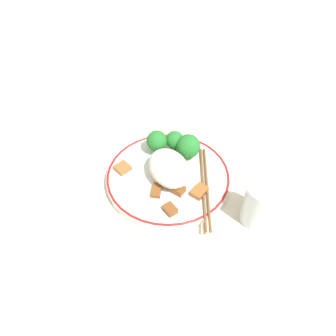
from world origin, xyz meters
TOP-DOWN VIEW (x-y plane):
  - ground_plane at (0.00, 0.00)m, footprint 3.00×3.00m
  - plate at (0.00, 0.00)m, footprint 0.26×0.26m
  - rice_mound at (-0.01, 0.00)m, footprint 0.11×0.08m
  - broccoli_back_left at (0.03, -0.06)m, footprint 0.05×0.05m
  - broccoli_back_center at (0.06, -0.04)m, footprint 0.04×0.04m
  - broccoli_back_right at (0.08, -0.01)m, footprint 0.05×0.05m
  - meat_near_front at (-0.09, 0.03)m, footprint 0.03×0.03m
  - meat_near_left at (-0.07, -0.04)m, footprint 0.04×0.04m
  - meat_near_right at (0.05, 0.08)m, footprint 0.04×0.04m
  - meat_near_back at (-0.05, -0.00)m, footprint 0.03×0.03m
  - meat_on_rice_edge at (-0.03, 0.04)m, footprint 0.04×0.03m
  - chopsticks at (-0.06, -0.06)m, footprint 0.21×0.10m
  - drinking_glass at (-0.16, -0.12)m, footprint 0.06×0.06m

SIDE VIEW (x-z plane):
  - ground_plane at x=0.00m, z-range 0.00..0.00m
  - plate at x=0.00m, z-range 0.00..0.02m
  - chopsticks at x=-0.06m, z-range 0.02..0.02m
  - meat_on_rice_edge at x=-0.03m, z-range 0.02..0.03m
  - meat_near_right at x=0.05m, z-range 0.02..0.03m
  - meat_near_left at x=-0.07m, z-range 0.02..0.03m
  - meat_near_front at x=-0.09m, z-range 0.02..0.03m
  - meat_near_back at x=-0.05m, z-range 0.02..0.03m
  - rice_mound at x=-0.01m, z-range 0.02..0.07m
  - drinking_glass at x=-0.16m, z-range 0.00..0.09m
  - broccoli_back_right at x=0.08m, z-range 0.02..0.07m
  - broccoli_back_center at x=0.06m, z-range 0.02..0.07m
  - broccoli_back_left at x=0.03m, z-range 0.02..0.08m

